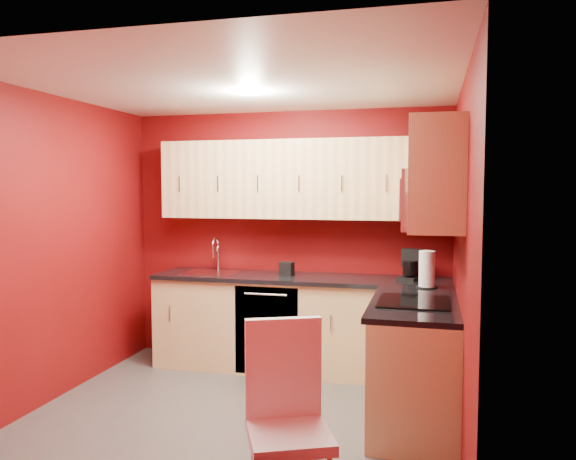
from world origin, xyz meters
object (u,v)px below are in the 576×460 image
at_px(sink, 212,269).
at_px(paper_towel, 427,269).
at_px(dining_chair, 289,425).
at_px(microwave, 431,200).
at_px(coffee_maker, 409,265).
at_px(napkin_holder, 287,269).

distance_m(sink, paper_towel, 2.10).
relative_size(sink, dining_chair, 0.50).
xyz_separation_m(paper_towel, dining_chair, (-0.67, -2.05, -0.55)).
bearing_deg(microwave, dining_chair, -116.37).
height_order(coffee_maker, napkin_holder, coffee_maker).
distance_m(microwave, coffee_maker, 1.22).
bearing_deg(dining_chair, microwave, 39.55).
relative_size(sink, paper_towel, 1.68).
bearing_deg(coffee_maker, microwave, -60.70).
height_order(sink, dining_chair, sink).
height_order(sink, napkin_holder, sink).
bearing_deg(dining_chair, sink, 96.14).
relative_size(microwave, paper_towel, 2.46).
xyz_separation_m(sink, dining_chair, (1.40, -2.40, -0.43)).
distance_m(sink, coffee_maker, 1.91).
relative_size(napkin_holder, paper_towel, 0.42).
relative_size(paper_towel, dining_chair, 0.30).
bearing_deg(microwave, coffee_maker, 100.09).
distance_m(microwave, paper_towel, 0.88).
height_order(sink, coffee_maker, sink).
bearing_deg(paper_towel, microwave, -87.70).
distance_m(microwave, dining_chair, 1.94).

